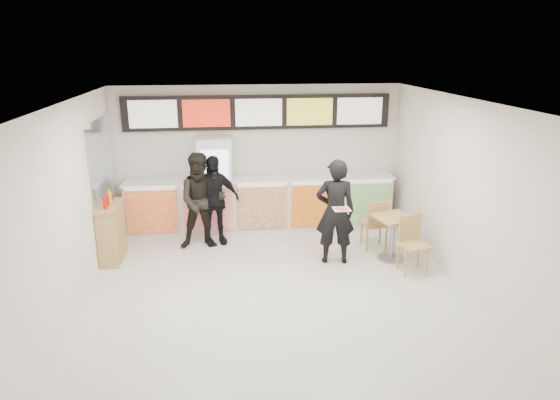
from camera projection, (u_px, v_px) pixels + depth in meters
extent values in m
plane|color=beige|center=(278.00, 299.00, 7.74)|extent=(7.00, 7.00, 0.00)
plane|color=white|center=(278.00, 103.00, 6.85)|extent=(7.00, 7.00, 0.00)
plane|color=silver|center=(259.00, 156.00, 10.62)|extent=(6.00, 0.00, 6.00)
plane|color=silver|center=(64.00, 215.00, 6.95)|extent=(0.00, 7.00, 7.00)
plane|color=silver|center=(472.00, 200.00, 7.64)|extent=(0.00, 7.00, 7.00)
cube|color=silver|center=(261.00, 205.00, 10.52)|extent=(5.50, 0.70, 1.10)
cube|color=silver|center=(261.00, 178.00, 10.35)|extent=(5.56, 0.76, 0.04)
cube|color=red|center=(152.00, 212.00, 9.89)|extent=(0.99, 0.02, 0.90)
cube|color=#FA3779|center=(208.00, 210.00, 10.02)|extent=(0.99, 0.02, 0.90)
cube|color=brown|center=(262.00, 208.00, 10.14)|extent=(0.99, 0.02, 0.90)
cube|color=gold|center=(315.00, 206.00, 10.27)|extent=(0.99, 0.02, 0.90)
cube|color=#238D2B|center=(367.00, 204.00, 10.39)|extent=(0.99, 0.02, 0.90)
cube|color=black|center=(258.00, 112.00, 10.26)|extent=(5.50, 0.12, 0.70)
cube|color=silver|center=(153.00, 114.00, 9.95)|extent=(0.95, 0.02, 0.55)
cube|color=red|center=(206.00, 113.00, 10.07)|extent=(0.95, 0.02, 0.55)
cube|color=silver|center=(259.00, 113.00, 10.19)|extent=(0.95, 0.02, 0.55)
cube|color=yellow|center=(310.00, 112.00, 10.31)|extent=(0.95, 0.02, 0.55)
cube|color=silver|center=(360.00, 111.00, 10.44)|extent=(0.95, 0.02, 0.55)
cube|color=white|center=(215.00, 185.00, 10.30)|extent=(0.70, 0.65, 2.00)
cube|color=white|center=(215.00, 187.00, 9.96)|extent=(0.54, 0.02, 1.50)
cylinder|color=green|center=(206.00, 215.00, 10.15)|extent=(0.07, 0.07, 0.22)
cylinder|color=#E53F13|center=(213.00, 215.00, 10.17)|extent=(0.07, 0.07, 0.22)
cylinder|color=red|center=(220.00, 215.00, 10.18)|extent=(0.07, 0.07, 0.22)
cylinder|color=blue|center=(227.00, 215.00, 10.20)|extent=(0.07, 0.07, 0.22)
cylinder|color=#E53F13|center=(205.00, 198.00, 10.04)|extent=(0.07, 0.07, 0.22)
cylinder|color=red|center=(212.00, 197.00, 10.05)|extent=(0.07, 0.07, 0.22)
cylinder|color=blue|center=(219.00, 197.00, 10.07)|extent=(0.07, 0.07, 0.22)
cylinder|color=green|center=(226.00, 197.00, 10.09)|extent=(0.07, 0.07, 0.22)
cylinder|color=red|center=(204.00, 179.00, 9.93)|extent=(0.07, 0.07, 0.22)
cylinder|color=blue|center=(211.00, 179.00, 9.94)|extent=(0.07, 0.07, 0.22)
cylinder|color=green|center=(218.00, 179.00, 9.96)|extent=(0.07, 0.07, 0.22)
cylinder|color=#E53F13|center=(226.00, 179.00, 9.97)|extent=(0.07, 0.07, 0.22)
cylinder|color=blue|center=(203.00, 161.00, 9.81)|extent=(0.07, 0.07, 0.22)
cylinder|color=green|center=(211.00, 161.00, 9.83)|extent=(0.07, 0.07, 0.22)
cylinder|color=#E53F13|center=(218.00, 160.00, 9.85)|extent=(0.07, 0.07, 0.22)
cylinder|color=red|center=(225.00, 160.00, 9.86)|extent=(0.07, 0.07, 0.22)
cube|color=#B2B7BF|center=(102.00, 159.00, 9.20)|extent=(0.01, 2.00, 1.50)
imported|color=black|center=(335.00, 212.00, 8.80)|extent=(0.75, 0.54, 1.91)
imported|color=black|center=(202.00, 201.00, 9.47)|extent=(0.96, 0.77, 1.87)
imported|color=black|center=(213.00, 200.00, 9.68)|extent=(1.12, 0.70, 1.77)
cube|color=beige|center=(342.00, 209.00, 8.31)|extent=(0.28, 0.28, 0.01)
cone|color=#CC7233|center=(342.00, 209.00, 8.31)|extent=(0.36, 0.36, 0.02)
cube|color=tan|center=(394.00, 218.00, 8.94)|extent=(0.81, 0.81, 0.04)
cylinder|color=gray|center=(392.00, 239.00, 9.07)|extent=(0.09, 0.09, 0.79)
cylinder|color=gray|center=(391.00, 258.00, 9.18)|extent=(0.49, 0.49, 0.03)
cube|color=tan|center=(413.00, 246.00, 8.50)|extent=(0.57, 0.57, 0.04)
cube|color=tan|center=(410.00, 227.00, 8.62)|extent=(0.43, 0.15, 0.46)
cube|color=tan|center=(374.00, 223.00, 9.57)|extent=(0.57, 0.57, 0.04)
cube|color=tan|center=(378.00, 214.00, 9.30)|extent=(0.43, 0.15, 0.46)
cube|color=tan|center=(112.00, 233.00, 9.04)|extent=(0.34, 0.90, 1.01)
cube|color=tan|center=(109.00, 206.00, 8.88)|extent=(0.38, 0.94, 0.04)
cylinder|color=red|center=(105.00, 203.00, 8.61)|extent=(0.07, 0.07, 0.20)
cylinder|color=red|center=(107.00, 200.00, 8.79)|extent=(0.07, 0.07, 0.20)
cylinder|color=yellow|center=(110.00, 197.00, 8.97)|extent=(0.07, 0.07, 0.20)
cylinder|color=brown|center=(112.00, 194.00, 9.14)|extent=(0.07, 0.07, 0.20)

